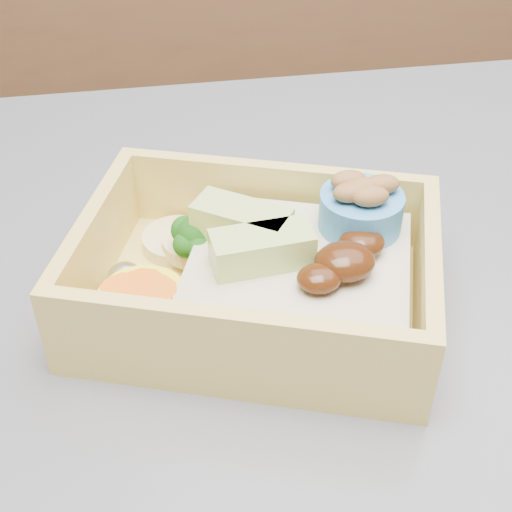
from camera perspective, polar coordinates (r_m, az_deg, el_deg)
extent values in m
cube|color=brown|center=(1.67, -8.63, 11.48)|extent=(3.20, 0.60, 0.90)
cube|color=#DBBF5A|center=(0.42, 0.00, -3.63)|extent=(0.23, 0.20, 0.01)
cube|color=#DBBF5A|center=(0.45, 1.47, 4.69)|extent=(0.19, 0.07, 0.05)
cube|color=#DBBF5A|center=(0.35, -1.91, -7.45)|extent=(0.19, 0.07, 0.05)
cube|color=#DBBF5A|center=(0.40, 13.49, -2.09)|extent=(0.05, 0.12, 0.05)
cube|color=#DBBF5A|center=(0.42, -12.69, 0.81)|extent=(0.05, 0.12, 0.05)
cube|color=tan|center=(0.40, 3.38, -1.95)|extent=(0.15, 0.14, 0.03)
ellipsoid|color=#361708|center=(0.38, 7.12, -0.44)|extent=(0.04, 0.04, 0.02)
ellipsoid|color=#361708|center=(0.39, 8.43, 1.02)|extent=(0.03, 0.03, 0.01)
ellipsoid|color=#361708|center=(0.37, 5.09, -1.79)|extent=(0.03, 0.03, 0.01)
cube|color=#B4D16D|center=(0.38, 0.47, 0.60)|extent=(0.06, 0.03, 0.02)
cube|color=#B4D16D|center=(0.40, -1.16, 2.73)|extent=(0.06, 0.05, 0.02)
cylinder|color=#85B461|center=(0.43, -4.71, -0.34)|extent=(0.01, 0.01, 0.02)
sphere|color=#195313|center=(0.41, -4.85, 1.77)|extent=(0.02, 0.02, 0.02)
sphere|color=#195313|center=(0.42, -3.53, 1.76)|extent=(0.02, 0.02, 0.02)
sphere|color=#195313|center=(0.42, -5.67, 2.08)|extent=(0.02, 0.02, 0.02)
sphere|color=#195313|center=(0.41, -4.64, 0.72)|extent=(0.02, 0.02, 0.02)
sphere|color=#195313|center=(0.41, -5.63, 0.92)|extent=(0.02, 0.02, 0.02)
sphere|color=#195313|center=(0.42, -4.51, 2.20)|extent=(0.02, 0.02, 0.02)
cylinder|color=yellow|center=(0.39, -9.00, -4.14)|extent=(0.05, 0.05, 0.02)
cylinder|color=orange|center=(0.39, -9.05, -2.40)|extent=(0.03, 0.03, 0.00)
cylinder|color=orange|center=(0.38, -10.50, -2.76)|extent=(0.03, 0.03, 0.00)
cylinder|color=orange|center=(0.38, -8.24, -2.93)|extent=(0.03, 0.03, 0.00)
cylinder|color=#DEC280|center=(0.45, -6.32, 1.22)|extent=(0.04, 0.04, 0.01)
cylinder|color=#DEC280|center=(0.44, -4.66, 1.06)|extent=(0.04, 0.04, 0.01)
ellipsoid|color=silver|center=(0.44, -1.75, 2.04)|extent=(0.02, 0.02, 0.02)
ellipsoid|color=silver|center=(0.41, -10.41, -1.87)|extent=(0.02, 0.02, 0.02)
cylinder|color=#3A84C9|center=(0.41, 8.38, 3.57)|extent=(0.05, 0.05, 0.02)
ellipsoid|color=brown|center=(0.40, 8.59, 5.48)|extent=(0.02, 0.02, 0.01)
ellipsoid|color=brown|center=(0.41, 10.01, 5.66)|extent=(0.02, 0.02, 0.01)
ellipsoid|color=brown|center=(0.41, 7.41, 6.03)|extent=(0.02, 0.02, 0.01)
ellipsoid|color=brown|center=(0.40, 9.15, 4.73)|extent=(0.02, 0.02, 0.01)
ellipsoid|color=brown|center=(0.40, 7.60, 5.07)|extent=(0.02, 0.02, 0.01)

